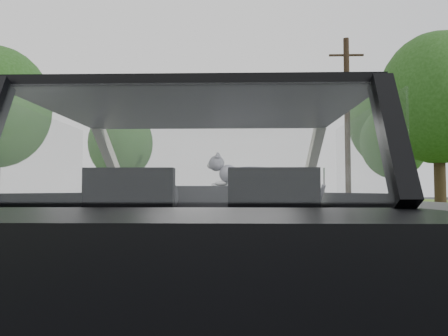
# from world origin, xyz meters

# --- Properties ---
(subject_car) EXTENTS (1.80, 4.00, 1.45)m
(subject_car) POSITION_xyz_m (0.00, 0.00, 0.72)
(subject_car) COLOR black
(subject_car) RESTS_ON ground
(dashboard) EXTENTS (1.58, 0.45, 0.30)m
(dashboard) POSITION_xyz_m (0.00, 0.62, 0.85)
(dashboard) COLOR black
(dashboard) RESTS_ON subject_car
(driver_seat) EXTENTS (0.50, 0.72, 0.42)m
(driver_seat) POSITION_xyz_m (-0.40, -0.29, 0.88)
(driver_seat) COLOR black
(driver_seat) RESTS_ON subject_car
(passenger_seat) EXTENTS (0.50, 0.72, 0.42)m
(passenger_seat) POSITION_xyz_m (0.40, -0.29, 0.88)
(passenger_seat) COLOR black
(passenger_seat) RESTS_ON subject_car
(steering_wheel) EXTENTS (0.36, 0.36, 0.04)m
(steering_wheel) POSITION_xyz_m (-0.40, 0.33, 0.92)
(steering_wheel) COLOR black
(steering_wheel) RESTS_ON dashboard
(cat) EXTENTS (0.62, 0.26, 0.27)m
(cat) POSITION_xyz_m (0.31, 0.60, 1.09)
(cat) COLOR gray
(cat) RESTS_ON dashboard
(guardrail) EXTENTS (0.05, 90.00, 0.32)m
(guardrail) POSITION_xyz_m (4.30, 10.00, 0.58)
(guardrail) COLOR gray
(guardrail) RESTS_ON ground
(other_car) EXTENTS (2.12, 4.23, 1.34)m
(other_car) POSITION_xyz_m (-0.20, 17.44, 0.67)
(other_car) COLOR silver
(other_car) RESTS_ON ground
(highway_sign) EXTENTS (0.27, 1.00, 2.49)m
(highway_sign) POSITION_xyz_m (5.95, 25.89, 1.24)
(highway_sign) COLOR #195323
(highway_sign) RESTS_ON ground
(utility_pole) EXTENTS (0.37, 0.37, 9.04)m
(utility_pole) POSITION_xyz_m (6.01, 20.00, 4.52)
(utility_pole) COLOR #37281A
(utility_pole) RESTS_ON ground
(tree_1) EXTENTS (6.68, 6.68, 8.44)m
(tree_1) POSITION_xyz_m (9.97, 18.37, 4.22)
(tree_1) COLOR #1C4011
(tree_1) RESTS_ON ground
(tree_2) EXTENTS (5.33, 5.33, 6.59)m
(tree_2) POSITION_xyz_m (10.72, 26.46, 3.29)
(tree_2) COLOR #1C4011
(tree_2) RESTS_ON ground
(tree_3) EXTENTS (6.89, 6.89, 10.03)m
(tree_3) POSITION_xyz_m (12.41, 31.47, 5.01)
(tree_3) COLOR #1C4011
(tree_3) RESTS_ON ground
(tree_6) EXTENTS (5.64, 5.64, 6.45)m
(tree_6) POSITION_xyz_m (-7.51, 25.96, 3.22)
(tree_6) COLOR #1C4011
(tree_6) RESTS_ON ground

